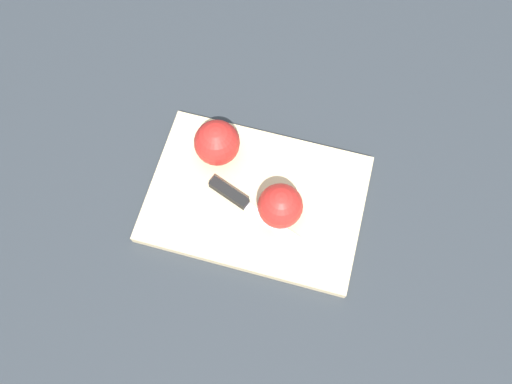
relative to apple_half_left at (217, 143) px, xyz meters
The scene contains 5 objects.
ground_plane 0.11m from the apple_half_left, 33.85° to the right, with size 4.00×4.00×0.00m, color #282D33.
cutting_board 0.11m from the apple_half_left, 33.85° to the right, with size 0.35×0.25×0.02m.
apple_half_left is the anchor object (origin of this frame).
apple_half_right 0.14m from the apple_half_left, 29.38° to the right, with size 0.07×0.07×0.07m.
knife 0.09m from the apple_half_left, 51.24° to the right, with size 0.16×0.07×0.02m.
Camera 1 is at (0.09, -0.27, 0.75)m, focal length 35.00 mm.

